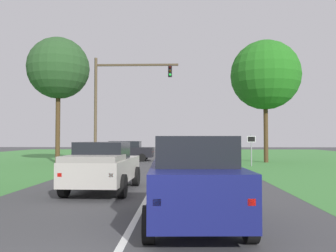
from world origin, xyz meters
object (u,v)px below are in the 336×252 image
(pickup_truck_lead, at_px, (103,166))
(extra_tree_1, at_px, (58,69))
(traffic_light, at_px, (115,95))
(oak_tree_right, at_px, (265,75))
(crossing_suv_far, at_px, (127,150))
(keep_moving_sign, at_px, (251,146))
(red_suv_near, at_px, (194,179))

(pickup_truck_lead, bearing_deg, extra_tree_1, 115.24)
(pickup_truck_lead, bearing_deg, traffic_light, 98.75)
(oak_tree_right, xyz_separation_m, crossing_suv_far, (-11.82, 1.61, -6.36))
(pickup_truck_lead, relative_size, keep_moving_sign, 2.15)
(keep_moving_sign, xyz_separation_m, extra_tree_1, (-14.91, 2.25, 6.14))
(crossing_suv_far, xyz_separation_m, extra_tree_1, (-5.09, -3.29, 6.69))
(pickup_truck_lead, relative_size, extra_tree_1, 0.49)
(pickup_truck_lead, height_order, oak_tree_right, oak_tree_right)
(crossing_suv_far, bearing_deg, extra_tree_1, -147.10)
(red_suv_near, relative_size, crossing_suv_far, 1.00)
(pickup_truck_lead, relative_size, crossing_suv_far, 1.10)
(oak_tree_right, bearing_deg, extra_tree_1, -174.33)
(red_suv_near, bearing_deg, keep_moving_sign, 74.23)
(red_suv_near, xyz_separation_m, keep_moving_sign, (4.87, 17.23, 0.40))
(pickup_truck_lead, xyz_separation_m, oak_tree_right, (10.09, 16.16, 6.32))
(traffic_light, bearing_deg, crossing_suv_far, 76.46)
(traffic_light, distance_m, crossing_suv_far, 5.34)
(traffic_light, height_order, crossing_suv_far, traffic_light)
(pickup_truck_lead, bearing_deg, crossing_suv_far, 95.58)
(red_suv_near, height_order, extra_tree_1, extra_tree_1)
(red_suv_near, relative_size, traffic_light, 0.52)
(oak_tree_right, bearing_deg, pickup_truck_lead, -121.98)
(keep_moving_sign, distance_m, crossing_suv_far, 11.28)
(oak_tree_right, bearing_deg, keep_moving_sign, -117.10)
(traffic_light, bearing_deg, oak_tree_right, 4.23)
(red_suv_near, xyz_separation_m, crossing_suv_far, (-4.95, 22.77, -0.15))
(red_suv_near, relative_size, extra_tree_1, 0.44)
(red_suv_near, bearing_deg, pickup_truck_lead, 122.73)
(red_suv_near, relative_size, keep_moving_sign, 1.95)
(red_suv_near, bearing_deg, oak_tree_right, 72.00)
(traffic_light, bearing_deg, red_suv_near, -74.64)
(traffic_light, relative_size, crossing_suv_far, 1.92)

